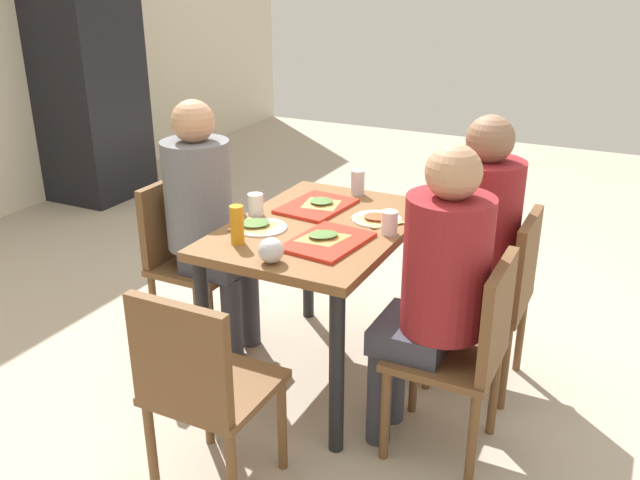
% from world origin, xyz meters
% --- Properties ---
extents(ground_plane, '(10.00, 10.00, 0.02)m').
position_xyz_m(ground_plane, '(0.00, 0.00, -0.01)').
color(ground_plane, '#B7A893').
extents(main_table, '(1.06, 0.73, 0.75)m').
position_xyz_m(main_table, '(0.00, 0.00, 0.64)').
color(main_table, brown).
rests_on(main_table, ground_plane).
extents(chair_near_left, '(0.40, 0.40, 0.83)m').
position_xyz_m(chair_near_left, '(-0.27, -0.75, 0.48)').
color(chair_near_left, brown).
rests_on(chair_near_left, ground_plane).
extents(chair_near_right, '(0.40, 0.40, 0.83)m').
position_xyz_m(chair_near_right, '(0.27, -0.75, 0.48)').
color(chair_near_right, brown).
rests_on(chair_near_right, ground_plane).
extents(chair_far_side, '(0.40, 0.40, 0.83)m').
position_xyz_m(chair_far_side, '(0.00, 0.75, 0.48)').
color(chair_far_side, brown).
rests_on(chair_far_side, ground_plane).
extents(chair_left_end, '(0.40, 0.40, 0.83)m').
position_xyz_m(chair_left_end, '(-0.92, 0.00, 0.48)').
color(chair_left_end, brown).
rests_on(chair_left_end, ground_plane).
extents(person_in_red, '(0.32, 0.42, 1.24)m').
position_xyz_m(person_in_red, '(-0.27, -0.61, 0.73)').
color(person_in_red, '#383842').
rests_on(person_in_red, ground_plane).
extents(person_in_brown_jacket, '(0.32, 0.42, 1.24)m').
position_xyz_m(person_in_brown_jacket, '(0.27, -0.61, 0.73)').
color(person_in_brown_jacket, '#383842').
rests_on(person_in_brown_jacket, ground_plane).
extents(person_far_side, '(0.32, 0.42, 1.24)m').
position_xyz_m(person_far_side, '(-0.00, 0.61, 0.73)').
color(person_far_side, '#383842').
rests_on(person_far_side, ground_plane).
extents(tray_red_near, '(0.39, 0.30, 0.02)m').
position_xyz_m(tray_red_near, '(-0.19, -0.13, 0.76)').
color(tray_red_near, red).
rests_on(tray_red_near, main_table).
extents(tray_red_far, '(0.38, 0.29, 0.02)m').
position_xyz_m(tray_red_far, '(0.19, 0.11, 0.76)').
color(tray_red_far, red).
rests_on(tray_red_far, main_table).
extents(paper_plate_center, '(0.22, 0.22, 0.01)m').
position_xyz_m(paper_plate_center, '(-0.16, 0.20, 0.76)').
color(paper_plate_center, white).
rests_on(paper_plate_center, main_table).
extents(paper_plate_near_edge, '(0.22, 0.22, 0.01)m').
position_xyz_m(paper_plate_near_edge, '(0.16, -0.20, 0.76)').
color(paper_plate_near_edge, white).
rests_on(paper_plate_near_edge, main_table).
extents(pizza_slice_a, '(0.22, 0.23, 0.02)m').
position_xyz_m(pizza_slice_a, '(-0.18, -0.10, 0.78)').
color(pizza_slice_a, '#C68C47').
rests_on(pizza_slice_a, tray_red_near).
extents(pizza_slice_b, '(0.22, 0.22, 0.02)m').
position_xyz_m(pizza_slice_b, '(0.20, 0.09, 0.78)').
color(pizza_slice_b, tan).
rests_on(pizza_slice_b, tray_red_far).
extents(pizza_slice_c, '(0.24, 0.24, 0.02)m').
position_xyz_m(pizza_slice_c, '(-0.17, 0.23, 0.77)').
color(pizza_slice_c, '#DBAD60').
rests_on(pizza_slice_c, paper_plate_center).
extents(pizza_slice_d, '(0.18, 0.20, 0.02)m').
position_xyz_m(pizza_slice_d, '(0.14, -0.21, 0.77)').
color(pizza_slice_d, '#DBAD60').
rests_on(pizza_slice_d, paper_plate_near_edge).
extents(plastic_cup_a, '(0.07, 0.07, 0.10)m').
position_xyz_m(plastic_cup_a, '(-0.03, 0.31, 0.80)').
color(plastic_cup_a, white).
rests_on(plastic_cup_a, main_table).
extents(plastic_cup_b, '(0.07, 0.07, 0.10)m').
position_xyz_m(plastic_cup_b, '(0.03, -0.31, 0.80)').
color(plastic_cup_b, white).
rests_on(plastic_cup_b, main_table).
extents(soda_can, '(0.07, 0.07, 0.12)m').
position_xyz_m(soda_can, '(0.45, 0.02, 0.81)').
color(soda_can, '#B7BCC6').
rests_on(soda_can, main_table).
extents(condiment_bottle, '(0.06, 0.06, 0.16)m').
position_xyz_m(condiment_bottle, '(-0.35, 0.20, 0.83)').
color(condiment_bottle, orange).
rests_on(condiment_bottle, main_table).
extents(foil_bundle, '(0.10, 0.10, 0.10)m').
position_xyz_m(foil_bundle, '(-0.45, -0.02, 0.80)').
color(foil_bundle, silver).
rests_on(foil_bundle, main_table).
extents(drink_fridge, '(0.70, 0.60, 1.90)m').
position_xyz_m(drink_fridge, '(1.61, 2.85, 0.95)').
color(drink_fridge, black).
rests_on(drink_fridge, ground_plane).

